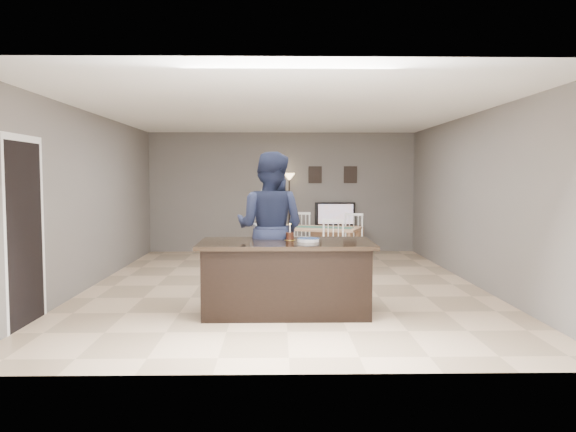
{
  "coord_description": "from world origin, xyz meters",
  "views": [
    {
      "loc": [
        -0.11,
        -8.73,
        1.7
      ],
      "look_at": [
        0.05,
        -0.3,
        1.11
      ],
      "focal_mm": 35.0,
      "sensor_mm": 36.0,
      "label": 1
    }
  ],
  "objects_px": {
    "tv_console": "(336,239)",
    "dining_table": "(316,234)",
    "birthday_cake": "(290,236)",
    "plate_stack": "(308,240)",
    "woman": "(269,241)",
    "floor_lamp": "(289,191)",
    "kitchen_island": "(286,277)",
    "television": "(335,214)",
    "man": "(270,228)"
  },
  "relations": [
    {
      "from": "floor_lamp",
      "to": "plate_stack",
      "type": "bearing_deg",
      "value": -88.79
    },
    {
      "from": "birthday_cake",
      "to": "plate_stack",
      "type": "height_order",
      "value": "birthday_cake"
    },
    {
      "from": "tv_console",
      "to": "dining_table",
      "type": "bearing_deg",
      "value": -106.56
    },
    {
      "from": "kitchen_island",
      "to": "woman",
      "type": "bearing_deg",
      "value": 103.23
    },
    {
      "from": "floor_lamp",
      "to": "tv_console",
      "type": "bearing_deg",
      "value": -1.1
    },
    {
      "from": "plate_stack",
      "to": "floor_lamp",
      "type": "height_order",
      "value": "floor_lamp"
    },
    {
      "from": "tv_console",
      "to": "plate_stack",
      "type": "bearing_deg",
      "value": -99.38
    },
    {
      "from": "man",
      "to": "birthday_cake",
      "type": "relative_size",
      "value": 9.51
    },
    {
      "from": "man",
      "to": "birthday_cake",
      "type": "bearing_deg",
      "value": 145.12
    },
    {
      "from": "woman",
      "to": "floor_lamp",
      "type": "bearing_deg",
      "value": -81.26
    },
    {
      "from": "woman",
      "to": "television",
      "type": "bearing_deg",
      "value": -93.49
    },
    {
      "from": "plate_stack",
      "to": "kitchen_island",
      "type": "bearing_deg",
      "value": 176.57
    },
    {
      "from": "plate_stack",
      "to": "floor_lamp",
      "type": "xyz_separation_m",
      "value": [
        -0.12,
        5.61,
        0.46
      ]
    },
    {
      "from": "woman",
      "to": "birthday_cake",
      "type": "distance_m",
      "value": 0.88
    },
    {
      "from": "tv_console",
      "to": "television",
      "type": "xyz_separation_m",
      "value": [
        0.0,
        0.07,
        0.56
      ]
    },
    {
      "from": "woman",
      "to": "dining_table",
      "type": "xyz_separation_m",
      "value": [
        0.85,
        2.65,
        -0.17
      ]
    },
    {
      "from": "plate_stack",
      "to": "television",
      "type": "bearing_deg",
      "value": 80.73
    },
    {
      "from": "kitchen_island",
      "to": "man",
      "type": "relative_size",
      "value": 1.06
    },
    {
      "from": "birthday_cake",
      "to": "dining_table",
      "type": "relative_size",
      "value": 0.1
    },
    {
      "from": "kitchen_island",
      "to": "dining_table",
      "type": "xyz_separation_m",
      "value": [
        0.62,
        3.63,
        0.17
      ]
    },
    {
      "from": "tv_console",
      "to": "floor_lamp",
      "type": "distance_m",
      "value": 1.5
    },
    {
      "from": "tv_console",
      "to": "woman",
      "type": "bearing_deg",
      "value": -107.29
    },
    {
      "from": "tv_console",
      "to": "dining_table",
      "type": "distance_m",
      "value": 2.05
    },
    {
      "from": "floor_lamp",
      "to": "dining_table",
      "type": "bearing_deg",
      "value": -76.64
    },
    {
      "from": "tv_console",
      "to": "floor_lamp",
      "type": "height_order",
      "value": "floor_lamp"
    },
    {
      "from": "tv_console",
      "to": "television",
      "type": "relative_size",
      "value": 1.31
    },
    {
      "from": "woman",
      "to": "kitchen_island",
      "type": "bearing_deg",
      "value": 116.78
    },
    {
      "from": "kitchen_island",
      "to": "floor_lamp",
      "type": "bearing_deg",
      "value": 88.37
    },
    {
      "from": "floor_lamp",
      "to": "woman",
      "type": "bearing_deg",
      "value": -94.81
    },
    {
      "from": "television",
      "to": "woman",
      "type": "xyz_separation_m",
      "value": [
        -1.43,
        -4.66,
        -0.07
      ]
    },
    {
      "from": "kitchen_island",
      "to": "dining_table",
      "type": "bearing_deg",
      "value": 80.25
    },
    {
      "from": "birthday_cake",
      "to": "floor_lamp",
      "type": "xyz_separation_m",
      "value": [
        0.11,
        5.43,
        0.43
      ]
    },
    {
      "from": "man",
      "to": "dining_table",
      "type": "height_order",
      "value": "man"
    },
    {
      "from": "plate_stack",
      "to": "dining_table",
      "type": "relative_size",
      "value": 0.13
    },
    {
      "from": "television",
      "to": "birthday_cake",
      "type": "relative_size",
      "value": 4.28
    },
    {
      "from": "tv_console",
      "to": "television",
      "type": "height_order",
      "value": "television"
    },
    {
      "from": "tv_console",
      "to": "floor_lamp",
      "type": "bearing_deg",
      "value": 178.9
    },
    {
      "from": "woman",
      "to": "plate_stack",
      "type": "bearing_deg",
      "value": 130.57
    },
    {
      "from": "television",
      "to": "dining_table",
      "type": "xyz_separation_m",
      "value": [
        -0.58,
        -2.01,
        -0.24
      ]
    },
    {
      "from": "tv_console",
      "to": "dining_table",
      "type": "relative_size",
      "value": 0.55
    },
    {
      "from": "man",
      "to": "television",
      "type": "bearing_deg",
      "value": -83.74
    },
    {
      "from": "television",
      "to": "birthday_cake",
      "type": "height_order",
      "value": "television"
    },
    {
      "from": "kitchen_island",
      "to": "tv_console",
      "type": "distance_m",
      "value": 5.7
    },
    {
      "from": "tv_console",
      "to": "man",
      "type": "bearing_deg",
      "value": -105.65
    },
    {
      "from": "kitchen_island",
      "to": "television",
      "type": "height_order",
      "value": "television"
    },
    {
      "from": "woman",
      "to": "man",
      "type": "relative_size",
      "value": 0.78
    },
    {
      "from": "kitchen_island",
      "to": "dining_table",
      "type": "relative_size",
      "value": 0.98
    },
    {
      "from": "woman",
      "to": "birthday_cake",
      "type": "bearing_deg",
      "value": 122.57
    },
    {
      "from": "woman",
      "to": "man",
      "type": "height_order",
      "value": "man"
    },
    {
      "from": "television",
      "to": "plate_stack",
      "type": "bearing_deg",
      "value": 80.73
    }
  ]
}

